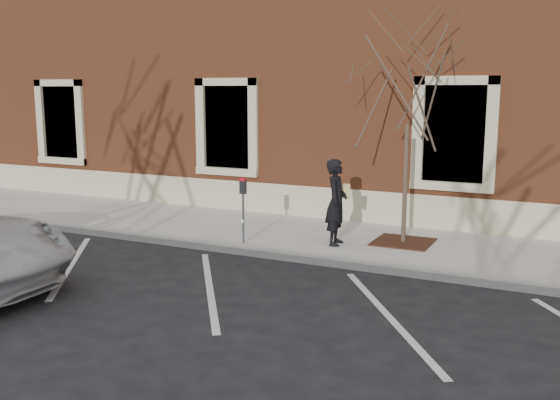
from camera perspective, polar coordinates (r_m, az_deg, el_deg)
The scene contains 9 objects.
ground at distance 12.86m, azimuth -1.18°, elevation -5.25°, with size 120.00×120.00×0.00m, color #28282B.
sidewalk_near at distance 14.37m, azimuth 2.02°, elevation -3.31°, with size 40.00×3.50×0.15m, color #BAB5AE.
curb_near at distance 12.80m, azimuth -1.28°, elevation -4.98°, with size 40.00×0.12×0.15m, color #9E9E99.
parking_stripes at distance 11.03m, azimuth -6.46°, elevation -7.92°, with size 28.00×4.40×0.01m, color silver, non-canonical shape.
building_civic at distance 19.62m, azimuth 9.39°, elevation 11.68°, with size 40.00×8.62×8.00m.
man at distance 13.15m, azimuth 5.17°, elevation -0.20°, with size 0.66×0.44×1.82m, color black.
parking_meter at distance 13.25m, azimuth -3.39°, elevation 0.19°, with size 0.13×0.10×1.41m.
tree_grate at distance 13.69m, azimuth 11.19°, elevation -3.78°, with size 1.21×1.21×0.03m, color #371A11.
sapling at distance 13.31m, azimuth 11.67°, elevation 9.85°, with size 2.78×2.78×4.64m.
Camera 1 is at (5.68, -11.02, 3.39)m, focal length 40.00 mm.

